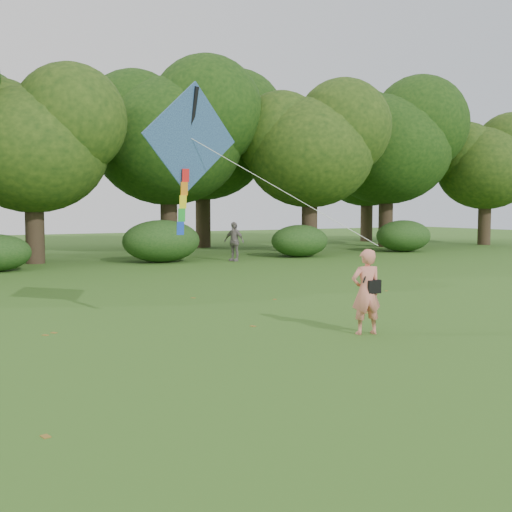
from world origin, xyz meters
TOP-DOWN VIEW (x-y plane):
  - ground at (0.00, 0.00)m, footprint 100.00×100.00m
  - man_kite_flyer at (0.58, 0.76)m, footprint 0.68×0.53m
  - bystander_right at (6.07, 16.83)m, footprint 0.86×1.13m
  - crossbody_bag at (0.70, 0.73)m, footprint 0.43×0.20m
  - flying_kite at (-2.16, 2.85)m, footprint 4.07×2.42m
  - tree_line at (1.67, 22.88)m, footprint 54.70×15.30m
  - shrub_band at (-0.72, 17.60)m, footprint 39.15×3.22m
  - fallen_leaves at (-0.80, 4.21)m, footprint 11.74×8.97m

SIDE VIEW (x-z plane):
  - ground at x=0.00m, z-range 0.00..0.00m
  - fallen_leaves at x=-0.80m, z-range 0.00..0.01m
  - man_kite_flyer at x=0.58m, z-range 0.00..1.65m
  - shrub_band at x=-0.72m, z-range -0.08..1.79m
  - bystander_right at x=6.07m, z-range 0.00..1.78m
  - crossbody_bag at x=0.70m, z-range 0.59..1.28m
  - flying_kite at x=-2.16m, z-range 2.16..5.35m
  - tree_line at x=1.67m, z-range 0.86..10.35m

